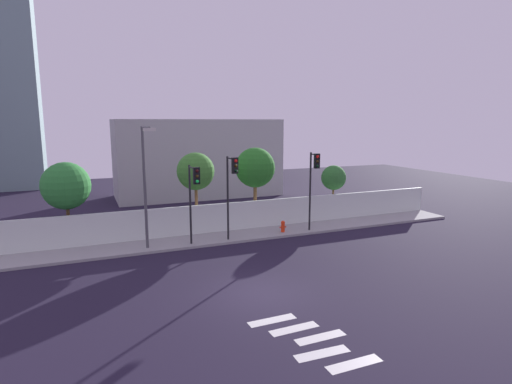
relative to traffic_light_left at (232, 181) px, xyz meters
The scene contains 14 objects.
ground_plane 8.09m from the traffic_light_left, 100.66° to the right, with size 80.00×80.00×0.00m, color black.
sidewalk 4.06m from the traffic_light_left, 139.07° to the left, with size 36.00×2.40×0.15m, color gray.
perimeter_wall 3.86m from the traffic_light_left, 118.53° to the left, with size 36.00×0.18×1.80m, color silver.
crosswalk_marking 11.82m from the traffic_light_left, 96.36° to the right, with size 2.89×3.85×0.01m.
traffic_light_left is the anchor object (origin of this frame).
traffic_light_center 2.30m from the traffic_light_left, behind, with size 0.35×1.59×4.54m.
traffic_light_right 5.37m from the traffic_light_left, ahead, with size 0.43×1.31×5.02m.
street_lamp_curbside 4.76m from the traffic_light_left, behind, with size 0.62×1.73×6.67m.
fire_hydrant 4.92m from the traffic_light_left, 11.14° to the left, with size 0.44×0.26×0.74m.
roadside_tree_leftmost 9.49m from the traffic_light_left, 157.04° to the left, with size 2.73×2.73×4.81m.
roadside_tree_midleft 3.87m from the traffic_light_left, 106.92° to the left, with size 2.41×2.41×5.13m.
roadside_tree_midright 4.78m from the traffic_light_left, 50.83° to the left, with size 2.72×2.72×5.34m.
roadside_tree_rightmost 10.07m from the traffic_light_left, 21.62° to the left, with size 1.84×1.84×3.88m.
low_building_distant 16.62m from the traffic_light_left, 81.61° to the left, with size 15.23×6.00×7.26m, color #A5A5A5.
Camera 1 is at (-6.44, -14.93, 7.07)m, focal length 28.94 mm.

